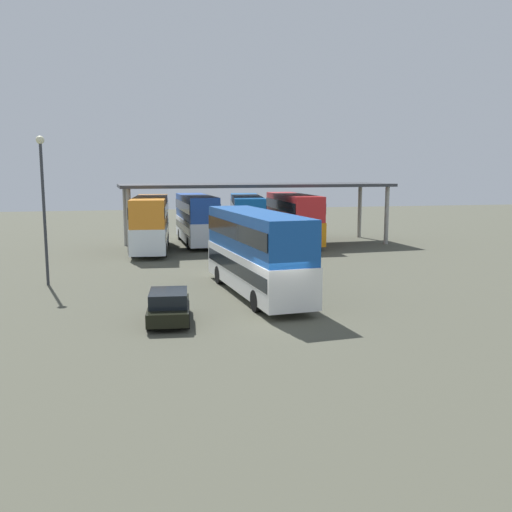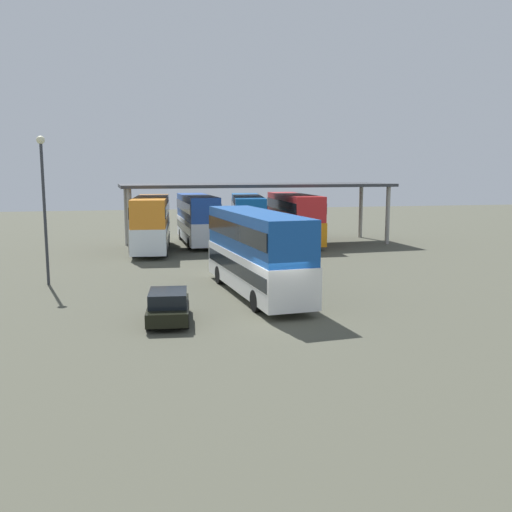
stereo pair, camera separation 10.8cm
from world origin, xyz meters
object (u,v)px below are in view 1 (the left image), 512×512
object	(u,v)px
double_decker_mid_row	(196,217)
lamppost_tall	(43,193)
double_decker_main	(256,250)
double_decker_near_canopy	(151,221)
double_decker_far_right	(247,218)
double_decker_end_of_row	(293,217)
parked_hatchback	(169,306)

from	to	relation	value
double_decker_mid_row	lamppost_tall	xyz separation A→B (m)	(-10.05, -15.79, 2.78)
double_decker_main	double_decker_mid_row	distance (m)	20.71
double_decker_main	double_decker_mid_row	xyz separation A→B (m)	(-0.67, 20.70, -0.02)
lamppost_tall	double_decker_near_canopy	bearing A→B (deg)	63.83
double_decker_far_right	double_decker_end_of_row	world-z (taller)	double_decker_end_of_row
double_decker_mid_row	double_decker_end_of_row	world-z (taller)	double_decker_end_of_row
double_decker_mid_row	lamppost_tall	world-z (taller)	lamppost_tall
double_decker_near_canopy	double_decker_far_right	bearing A→B (deg)	-71.92
double_decker_near_canopy	double_decker_mid_row	distance (m)	5.25
double_decker_main	double_decker_mid_row	size ratio (longest dim) A/B	1.03
parked_hatchback	double_decker_mid_row	bearing A→B (deg)	-3.56
lamppost_tall	double_decker_mid_row	bearing A→B (deg)	57.53
double_decker_main	double_decker_mid_row	bearing A→B (deg)	-3.72
double_decker_far_right	double_decker_near_canopy	bearing A→B (deg)	111.50
parked_hatchback	lamppost_tall	bearing A→B (deg)	38.77
double_decker_near_canopy	double_decker_mid_row	xyz separation A→B (m)	(3.98, 3.43, -0.02)
double_decker_main	double_decker_near_canopy	size ratio (longest dim) A/B	1.00
parked_hatchback	double_decker_far_right	bearing A→B (deg)	-13.49
lamppost_tall	double_decker_far_right	bearing A→B (deg)	45.22
double_decker_end_of_row	lamppost_tall	world-z (taller)	lamppost_tall
parked_hatchback	double_decker_end_of_row	distance (m)	26.73
double_decker_end_of_row	lamppost_tall	xyz separation A→B (m)	(-18.31, -14.47, 2.74)
double_decker_end_of_row	double_decker_main	bearing A→B (deg)	159.93
double_decker_near_canopy	double_decker_far_right	xyz separation A→B (m)	(8.06, 1.89, -0.03)
lamppost_tall	parked_hatchback	bearing A→B (deg)	-56.79
double_decker_main	parked_hatchback	bearing A→B (deg)	127.11
double_decker_main	double_decker_far_right	bearing A→B (deg)	-15.69
double_decker_far_right	double_decker_end_of_row	distance (m)	4.18
double_decker_near_canopy	double_decker_end_of_row	size ratio (longest dim) A/B	1.00
double_decker_main	double_decker_mid_row	world-z (taller)	double_decker_main
double_decker_end_of_row	double_decker_mid_row	bearing A→B (deg)	82.19
parked_hatchback	lamppost_tall	xyz separation A→B (m)	(-6.04, 9.22, 4.41)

